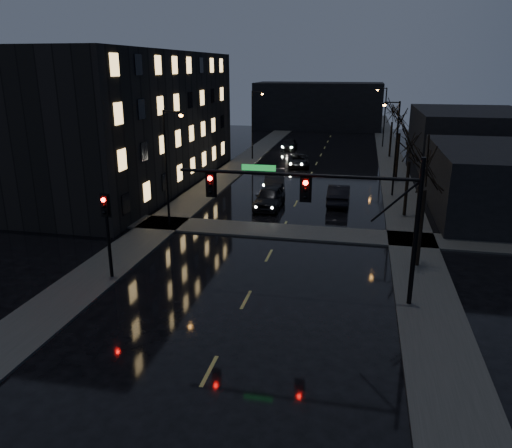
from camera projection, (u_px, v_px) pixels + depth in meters
The scene contains 23 objects.
ground at pixel (191, 405), 16.48m from camera, with size 160.00×160.00×0.00m, color black.
sidewalk_left at pixel (225, 176), 50.78m from camera, with size 3.00×140.00×0.12m, color #2D2D2B.
sidewalk_right at pixel (397, 184), 47.42m from camera, with size 3.00×140.00×0.12m, color #2D2D2B.
sidewalk_cross at pixel (281, 231), 33.71m from camera, with size 40.00×3.00×0.12m, color #2D2D2B.
apartment_block at pixel (125, 120), 45.91m from camera, with size 12.00×30.00×12.00m, color black.
commercial_right_near at pixel (504, 182), 36.91m from camera, with size 10.00×14.00×5.00m, color black.
commercial_right_far at pixel (470, 137), 56.98m from camera, with size 12.00×18.00×6.00m, color black.
far_block at pixel (318, 106), 88.61m from camera, with size 22.00×10.00×8.00m, color black.
signal_mast at pixel (333, 201), 22.64m from camera, with size 11.11×0.41×7.00m.
signal_pole_left at pixel (107, 224), 25.44m from camera, with size 0.35×0.41×4.53m.
tree_near at pixel (428, 156), 26.00m from camera, with size 3.52×3.52×8.08m.
tree_mid_a at pixel (411, 138), 35.44m from camera, with size 3.30×3.30×7.58m.
tree_mid_b at pixel (401, 112), 46.40m from camera, with size 3.74×3.74×8.59m.
tree_far at pixel (393, 107), 59.62m from camera, with size 3.43×3.43×7.88m.
streetlight_l_near at pixel (169, 159), 33.32m from camera, with size 1.53×0.28×8.00m.
streetlight_l_far at pixel (254, 119), 58.50m from camera, with size 1.53×0.28×8.00m.
streetlight_r_mid at pixel (394, 141), 41.52m from camera, with size 1.53×0.28×8.00m.
streetlight_r_far at pixel (383, 112), 67.63m from camera, with size 1.53×0.28×8.00m.
oncoming_car_a at pixel (269, 197), 39.27m from camera, with size 2.00×4.97×1.69m, color black.
oncoming_car_b at pixel (275, 178), 46.05m from camera, with size 1.74×5.00×1.65m, color black.
oncoming_car_c at pixel (299, 160), 55.64m from camera, with size 2.27×4.92×1.37m, color black.
oncoming_car_d at pixel (289, 145), 66.98m from camera, with size 1.88×4.63×1.34m, color black.
lead_car at pixel (339, 194), 40.41m from camera, with size 1.69×4.85×1.60m, color black.
Camera 1 is at (4.97, -13.15, 10.69)m, focal length 35.00 mm.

